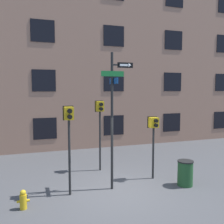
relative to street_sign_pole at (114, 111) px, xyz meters
The scene contains 8 objects.
ground_plane 2.75m from the street_sign_pole, 67.81° to the right, with size 60.00×60.00×0.00m, color #424244.
building_facade 7.41m from the street_sign_pole, 89.21° to the left, with size 24.00×0.63×13.11m.
street_sign_pole is the anchor object (origin of this frame).
pedestrian_signal_left 1.59m from the street_sign_pole, behind, with size 0.35×0.40×2.93m.
pedestrian_signal_right 2.02m from the street_sign_pole, 14.44° to the left, with size 0.39×0.40×2.42m.
pedestrian_signal_across 2.12m from the street_sign_pole, 87.09° to the left, with size 0.36×0.40×2.99m.
fire_hydrant 3.90m from the street_sign_pole, 168.85° to the right, with size 0.36×0.20×0.57m.
trash_bin 3.46m from the street_sign_pole, 12.16° to the right, with size 0.57×0.57×0.91m.
Camera 1 is at (-2.83, -7.77, 3.46)m, focal length 40.00 mm.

